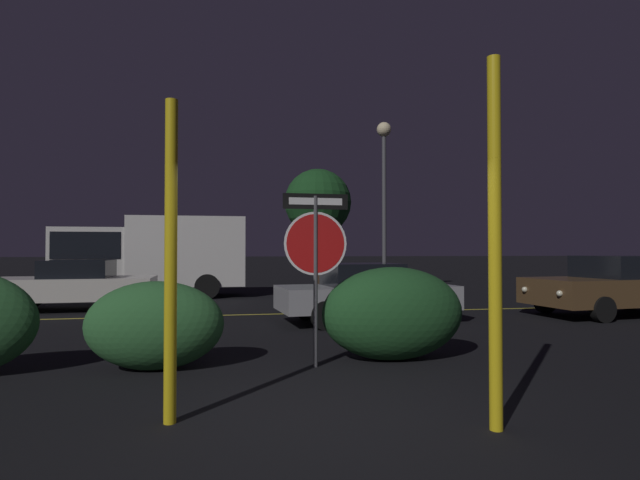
% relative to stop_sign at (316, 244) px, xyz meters
% --- Properties ---
extents(ground_plane, '(260.00, 260.00, 0.00)m').
position_rel_stop_sign_xyz_m(ground_plane, '(-0.30, -2.15, -1.74)').
color(ground_plane, black).
extents(road_center_stripe, '(35.83, 0.12, 0.01)m').
position_rel_stop_sign_xyz_m(road_center_stripe, '(-0.30, 5.94, -1.74)').
color(road_center_stripe, gold).
rests_on(road_center_stripe, ground_plane).
extents(stop_sign, '(0.94, 0.06, 2.46)m').
position_rel_stop_sign_xyz_m(stop_sign, '(0.00, 0.00, 0.00)').
color(stop_sign, '#4C4C51').
rests_on(stop_sign, ground_plane).
extents(yellow_pole_left, '(0.12, 0.12, 3.11)m').
position_rel_stop_sign_xyz_m(yellow_pole_left, '(-1.76, -2.01, -0.19)').
color(yellow_pole_left, yellow).
rests_on(yellow_pole_left, ground_plane).
extents(yellow_pole_right, '(0.12, 0.12, 3.45)m').
position_rel_stop_sign_xyz_m(yellow_pole_right, '(1.21, -2.73, -0.01)').
color(yellow_pole_right, yellow).
rests_on(yellow_pole_right, ground_plane).
extents(hedge_bush_1, '(1.87, 1.01, 1.22)m').
position_rel_stop_sign_xyz_m(hedge_bush_1, '(-2.21, 0.24, -1.13)').
color(hedge_bush_1, '#2D6633').
rests_on(hedge_bush_1, ground_plane).
extents(hedge_bush_2, '(2.18, 1.11, 1.40)m').
position_rel_stop_sign_xyz_m(hedge_bush_2, '(1.23, 0.24, -1.04)').
color(hedge_bush_2, '#1E4C23').
rests_on(hedge_bush_2, ground_plane).
extents(passing_car_1, '(4.41, 2.18, 1.38)m').
position_rel_stop_sign_xyz_m(passing_car_1, '(-5.42, 7.81, -1.04)').
color(passing_car_1, silver).
rests_on(passing_car_1, ground_plane).
extents(passing_car_2, '(4.25, 2.10, 1.35)m').
position_rel_stop_sign_xyz_m(passing_car_2, '(1.88, 4.12, -1.06)').
color(passing_car_2, '#9E9EA3').
rests_on(passing_car_2, ground_plane).
extents(passing_car_3, '(4.78, 2.38, 1.51)m').
position_rel_stop_sign_xyz_m(passing_car_3, '(8.53, 4.14, -0.99)').
color(passing_car_3, brown).
rests_on(passing_car_3, ground_plane).
extents(delivery_truck, '(6.40, 2.41, 2.82)m').
position_rel_stop_sign_xyz_m(delivery_truck, '(-3.92, 11.46, -0.19)').
color(delivery_truck, silver).
rests_on(delivery_truck, ground_plane).
extents(street_lamp, '(0.56, 0.56, 6.58)m').
position_rel_stop_sign_xyz_m(street_lamp, '(4.64, 11.35, 3.02)').
color(street_lamp, '#4C4C51').
rests_on(street_lamp, ground_plane).
extents(tree_0, '(3.14, 3.14, 5.48)m').
position_rel_stop_sign_xyz_m(tree_0, '(2.90, 16.10, 2.15)').
color(tree_0, '#422D1E').
rests_on(tree_0, ground_plane).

